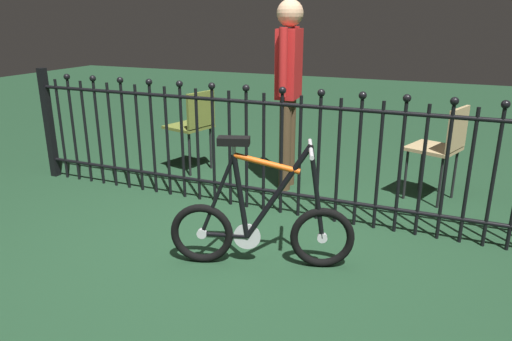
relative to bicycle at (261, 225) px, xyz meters
The scene contains 6 objects.
ground_plane 0.44m from the bicycle, behind, with size 20.00×20.00×0.00m, color #1C3C25.
iron_fence 0.99m from the bicycle, 113.65° to the left, with size 4.77×0.07×1.10m.
bicycle is the anchor object (origin of this frame).
chair_tan 1.97m from the bicycle, 58.83° to the left, with size 0.51×0.50×0.86m.
chair_olive 2.14m from the bicycle, 131.81° to the left, with size 0.49×0.49×0.86m.
person_visitor 1.71m from the bicycle, 103.14° to the left, with size 0.23×0.48×1.73m.
Camera 1 is at (1.40, -2.66, 1.59)m, focal length 33.13 mm.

